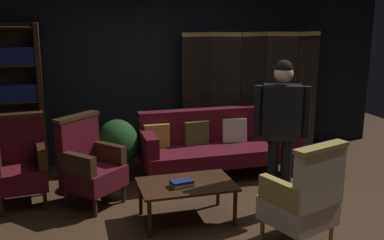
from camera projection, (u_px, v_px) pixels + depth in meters
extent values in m
plane|color=#3D2819|center=(213.00, 225.00, 4.67)|extent=(10.00, 10.00, 0.00)
cube|color=black|center=(162.00, 66.00, 6.63)|extent=(7.20, 0.10, 2.80)
cube|color=black|center=(196.00, 97.00, 6.61)|extent=(0.46, 0.10, 1.90)
cube|color=tan|center=(196.00, 34.00, 6.39)|extent=(0.46, 0.11, 0.06)
cube|color=black|center=(225.00, 97.00, 6.65)|extent=(0.42, 0.25, 1.90)
cube|color=tan|center=(226.00, 34.00, 6.44)|extent=(0.42, 0.25, 0.06)
cube|color=black|center=(253.00, 96.00, 6.71)|extent=(0.46, 0.13, 1.90)
cube|color=tan|center=(255.00, 34.00, 6.49)|extent=(0.46, 0.13, 0.06)
cube|color=black|center=(280.00, 95.00, 6.77)|extent=(0.42, 0.24, 1.90)
cube|color=tan|center=(283.00, 34.00, 6.55)|extent=(0.43, 0.25, 0.06)
cube|color=black|center=(306.00, 94.00, 6.85)|extent=(0.44, 0.18, 1.90)
cube|color=tan|center=(310.00, 34.00, 6.63)|extent=(0.45, 0.19, 0.06)
cube|color=#382114|center=(42.00, 100.00, 6.01)|extent=(0.06, 0.32, 2.05)
cube|color=#382114|center=(10.00, 99.00, 6.04)|extent=(0.90, 0.02, 2.05)
cube|color=#382114|center=(15.00, 170.00, 6.12)|extent=(0.86, 0.30, 0.02)
cube|color=#382114|center=(12.00, 136.00, 6.01)|extent=(0.86, 0.30, 0.02)
cube|color=black|center=(11.00, 130.00, 5.97)|extent=(0.78, 0.22, 0.17)
cube|color=#382114|center=(9.00, 101.00, 5.90)|extent=(0.86, 0.30, 0.02)
cube|color=navy|center=(8.00, 93.00, 5.85)|extent=(0.78, 0.22, 0.22)
cube|color=#382114|center=(5.00, 65.00, 5.78)|extent=(0.86, 0.30, 0.02)
cube|color=navy|center=(4.00, 56.00, 5.74)|extent=(0.78, 0.22, 0.22)
cube|color=#382114|center=(1.00, 28.00, 5.67)|extent=(0.86, 0.30, 0.02)
cylinder|color=#382114|center=(156.00, 183.00, 5.52)|extent=(0.07, 0.07, 0.22)
cylinder|color=#382114|center=(293.00, 169.00, 6.02)|extent=(0.07, 0.07, 0.22)
cylinder|color=#382114|center=(147.00, 167.00, 6.08)|extent=(0.07, 0.07, 0.22)
cylinder|color=#382114|center=(274.00, 156.00, 6.58)|extent=(0.07, 0.07, 0.22)
cube|color=#4C0F19|center=(220.00, 153.00, 6.00)|extent=(2.10, 0.76, 0.20)
cube|color=#4C0F19|center=(213.00, 124.00, 6.21)|extent=(2.10, 0.18, 0.46)
cube|color=#4C0F19|center=(148.00, 143.00, 5.69)|extent=(0.16, 0.68, 0.26)
cube|color=#4C0F19|center=(286.00, 132.00, 6.20)|extent=(0.16, 0.68, 0.26)
cube|color=#B79338|center=(157.00, 136.00, 5.91)|extent=(0.34, 0.13, 0.34)
cube|color=#4C5123|center=(196.00, 133.00, 6.05)|extent=(0.35, 0.15, 0.34)
cube|color=beige|center=(234.00, 131.00, 6.20)|extent=(0.36, 0.21, 0.35)
cube|color=maroon|center=(270.00, 128.00, 6.35)|extent=(0.35, 0.17, 0.34)
cylinder|color=#382114|center=(150.00, 219.00, 4.36)|extent=(0.04, 0.04, 0.39)
cylinder|color=#382114|center=(235.00, 208.00, 4.60)|extent=(0.04, 0.04, 0.39)
cylinder|color=#382114|center=(141.00, 198.00, 4.87)|extent=(0.04, 0.04, 0.39)
cylinder|color=#382114|center=(218.00, 189.00, 5.10)|extent=(0.04, 0.04, 0.39)
cube|color=#382114|center=(186.00, 184.00, 4.68)|extent=(1.00, 0.64, 0.03)
cylinder|color=tan|center=(295.00, 217.00, 4.60)|extent=(0.04, 0.04, 0.22)
cylinder|color=tan|center=(262.00, 229.00, 4.34)|extent=(0.04, 0.04, 0.22)
cylinder|color=tan|center=(331.00, 235.00, 4.23)|extent=(0.04, 0.04, 0.22)
cube|color=beige|center=(298.00, 210.00, 4.23)|extent=(0.71, 0.71, 0.24)
cube|color=beige|center=(319.00, 179.00, 3.96)|extent=(0.57, 0.29, 0.54)
cube|color=tan|center=(322.00, 148.00, 3.89)|extent=(0.61, 0.31, 0.04)
cube|color=tan|center=(316.00, 182.00, 4.31)|extent=(0.24, 0.50, 0.22)
cube|color=tan|center=(281.00, 193.00, 4.05)|extent=(0.24, 0.50, 0.22)
cylinder|color=#382114|center=(95.00, 207.00, 4.82)|extent=(0.04, 0.04, 0.22)
cylinder|color=#382114|center=(124.00, 193.00, 5.20)|extent=(0.04, 0.04, 0.22)
cylinder|color=#382114|center=(66.00, 198.00, 5.07)|extent=(0.04, 0.04, 0.22)
cylinder|color=#382114|center=(95.00, 185.00, 5.44)|extent=(0.04, 0.04, 0.22)
cube|color=#4C0F19|center=(94.00, 177.00, 5.08)|extent=(0.79, 0.79, 0.24)
cube|color=#4C0F19|center=(78.00, 141.00, 5.11)|extent=(0.50, 0.46, 0.54)
cube|color=#382114|center=(76.00, 117.00, 5.04)|extent=(0.54, 0.49, 0.04)
cube|color=#382114|center=(77.00, 164.00, 4.83)|extent=(0.40, 0.43, 0.22)
cube|color=#382114|center=(108.00, 152.00, 5.22)|extent=(0.40, 0.43, 0.22)
cylinder|color=#382114|center=(1.00, 207.00, 4.84)|extent=(0.04, 0.04, 0.22)
cylinder|color=#382114|center=(45.00, 201.00, 5.00)|extent=(0.04, 0.04, 0.22)
cylinder|color=#382114|center=(2.00, 192.00, 5.25)|extent=(0.04, 0.04, 0.22)
cylinder|color=#382114|center=(43.00, 186.00, 5.42)|extent=(0.04, 0.04, 0.22)
cube|color=#4C0F19|center=(21.00, 177.00, 5.07)|extent=(0.61, 0.61, 0.24)
cube|color=#4C0F19|center=(18.00, 139.00, 5.19)|extent=(0.57, 0.18, 0.54)
cube|color=#382114|center=(16.00, 115.00, 5.12)|extent=(0.61, 0.19, 0.04)
cube|color=#382114|center=(42.00, 156.00, 5.10)|extent=(0.14, 0.51, 0.22)
cylinder|color=black|center=(285.00, 176.00, 4.85)|extent=(0.12, 0.12, 0.86)
cylinder|color=black|center=(272.00, 176.00, 4.86)|extent=(0.12, 0.12, 0.86)
cube|color=maroon|center=(281.00, 135.00, 4.74)|extent=(0.36, 0.27, 0.09)
cube|color=black|center=(282.00, 112.00, 4.69)|extent=(0.45, 0.35, 0.58)
cube|color=white|center=(281.00, 107.00, 4.79)|extent=(0.13, 0.07, 0.41)
cube|color=maroon|center=(282.00, 86.00, 4.74)|extent=(0.09, 0.05, 0.04)
cylinder|color=black|center=(306.00, 112.00, 4.65)|extent=(0.09, 0.09, 0.54)
cylinder|color=black|center=(258.00, 111.00, 4.71)|extent=(0.09, 0.09, 0.54)
sphere|color=tan|center=(284.00, 74.00, 4.59)|extent=(0.20, 0.20, 0.20)
sphere|color=black|center=(284.00, 69.00, 4.58)|extent=(0.18, 0.18, 0.18)
cylinder|color=brown|center=(119.00, 171.00, 5.86)|extent=(0.28, 0.28, 0.28)
ellipsoid|color=#193D19|center=(118.00, 143.00, 5.77)|extent=(0.54, 0.54, 0.62)
cube|color=#9E7A47|center=(182.00, 185.00, 4.59)|extent=(0.25, 0.19, 0.04)
cube|color=navy|center=(182.00, 182.00, 4.58)|extent=(0.25, 0.17, 0.03)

